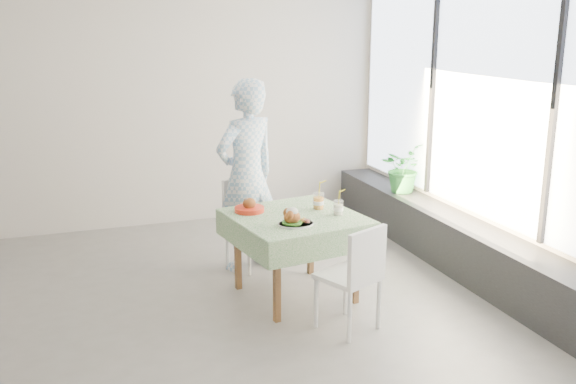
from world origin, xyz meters
name	(u,v)px	position (x,y,z in m)	size (l,w,h in m)	color
floor	(174,311)	(0.00, 0.00, 0.00)	(6.00, 6.00, 0.00)	slate
wall_back	(131,109)	(0.00, 2.50, 1.40)	(6.00, 0.02, 2.80)	beige
wall_front	(257,249)	(0.00, -2.50, 1.40)	(6.00, 0.02, 2.80)	beige
wall_right	(487,127)	(3.00, 0.00, 1.40)	(0.02, 5.00, 2.80)	beige
window_pane	(486,101)	(2.97, 0.00, 1.65)	(0.01, 4.80, 2.18)	#D1E0F9
window_ledge	(460,246)	(2.80, 0.00, 0.25)	(0.40, 4.80, 0.50)	black
cafe_table	(295,246)	(1.07, -0.04, 0.46)	(1.19, 1.19, 0.74)	brown
chair_far	(251,240)	(0.92, 0.79, 0.27)	(0.54, 0.54, 0.87)	white
chair_near	(349,297)	(1.26, -0.78, 0.27)	(0.54, 0.54, 0.86)	white
diner	(247,176)	(0.87, 0.76, 0.93)	(0.68, 0.44, 1.86)	#83AFD3
main_dish	(294,219)	(0.97, -0.30, 0.79)	(0.30, 0.30, 0.15)	white
juice_cup_orange	(318,202)	(1.34, 0.08, 0.81)	(0.10, 0.10, 0.29)	white
juice_cup_lemonade	(338,208)	(1.43, -0.15, 0.80)	(0.09, 0.09, 0.25)	white
second_dish	(249,208)	(0.73, 0.20, 0.78)	(0.26, 0.26, 0.12)	red
potted_plant	(402,167)	(2.80, 1.19, 0.78)	(0.50, 0.44, 0.56)	#2B8334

